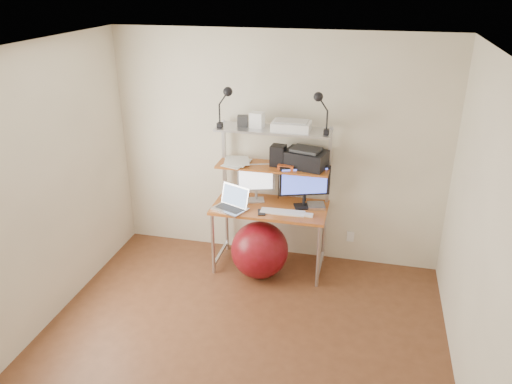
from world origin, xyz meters
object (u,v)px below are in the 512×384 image
printer (306,158)px  exercise_ball (260,250)px  laptop (232,204)px  monitor_black (305,183)px  monitor_silver (256,180)px

printer → exercise_ball: bearing=-124.1°
laptop → printer: 0.90m
monitor_black → printer: bearing=77.5°
printer → exercise_ball: printer is taller
monitor_silver → monitor_black: (0.53, -0.04, 0.03)m
monitor_silver → exercise_ball: monitor_silver is taller
printer → monitor_black: bearing=-68.5°
monitor_silver → monitor_black: size_ratio=0.84×
exercise_ball → laptop: bearing=170.9°
monitor_black → exercise_ball: 0.86m
exercise_ball → monitor_black: bearing=32.5°
laptop → exercise_ball: 0.57m
monitor_silver → laptop: (-0.19, -0.26, -0.19)m
printer → exercise_ball: 1.08m
monitor_silver → printer: bearing=-12.2°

